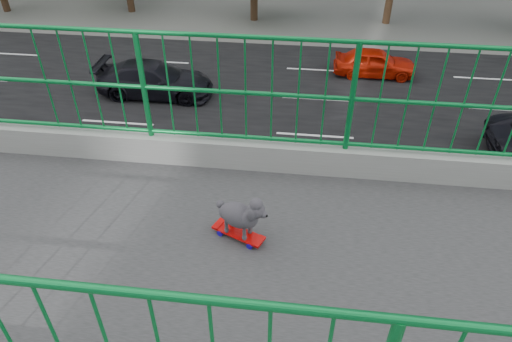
{
  "coord_description": "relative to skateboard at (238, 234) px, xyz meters",
  "views": [
    {
      "loc": [
        2.54,
        -0.42,
        9.94
      ],
      "look_at": [
        -1.18,
        -0.87,
        7.09
      ],
      "focal_mm": 32.77,
      "sensor_mm": 36.0,
      "label": 1
    }
  ],
  "objects": [
    {
      "name": "road",
      "position": [
        -12.67,
        0.92,
        -7.04
      ],
      "size": [
        18.0,
        90.0,
        0.02
      ],
      "primitive_type": "cube",
      "color": "black",
      "rests_on": "ground"
    },
    {
      "name": "railing",
      "position": [
        0.33,
        0.92,
        0.17
      ],
      "size": [
        3.0,
        24.0,
        1.42
      ],
      "color": "gray",
      "rests_on": "footbridge"
    },
    {
      "name": "skateboard",
      "position": [
        0.0,
        0.0,
        0.0
      ],
      "size": [
        0.32,
        0.49,
        0.06
      ],
      "rotation": [
        0.0,
        0.0,
        -0.42
      ],
      "color": "red",
      "rests_on": "footbridge"
    },
    {
      "name": "poodle",
      "position": [
        0.01,
        0.02,
        0.24
      ],
      "size": [
        0.32,
        0.46,
        0.41
      ],
      "rotation": [
        0.0,
        0.0,
        -0.42
      ],
      "color": "#2A272C",
      "rests_on": "skateboard"
    },
    {
      "name": "car_3",
      "position": [
        -15.27,
        -6.2,
        -6.31
      ],
      "size": [
        2.07,
        5.09,
        1.48
      ],
      "primitive_type": "imported",
      "rotation": [
        0.0,
        0.0,
        3.14
      ],
      "color": "black",
      "rests_on": "ground"
    },
    {
      "name": "car_4",
      "position": [
        -18.47,
        3.59,
        -6.4
      ],
      "size": [
        1.54,
        3.83,
        1.3
      ],
      "primitive_type": "imported",
      "rotation": [
        0.0,
        0.0,
        3.14
      ],
      "color": "red",
      "rests_on": "ground"
    },
    {
      "name": "car_6",
      "position": [
        -8.87,
        4.48,
        -6.33
      ],
      "size": [
        2.38,
        5.16,
        1.43
      ],
      "primitive_type": "imported",
      "color": "red",
      "rests_on": "ground"
    }
  ]
}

